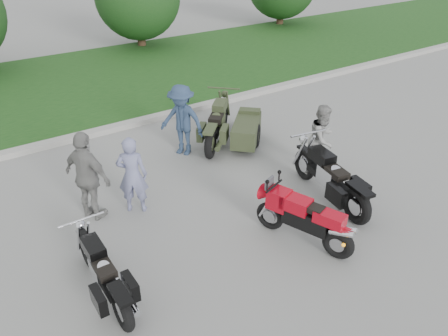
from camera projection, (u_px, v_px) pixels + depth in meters
ground at (256, 243)px, 7.89m from camera, size 80.00×80.00×0.00m
curb at (125, 125)px, 12.15m from camera, size 60.00×0.30×0.15m
grass_strip at (77, 84)px, 15.13m from camera, size 60.00×8.00×0.14m
sportbike_red at (306, 219)px, 7.63m from camera, size 0.81×1.87×0.92m
cruiser_left at (105, 277)px, 6.57m from camera, size 0.35×2.13×0.82m
cruiser_right at (333, 181)px, 8.82m from camera, size 0.60×2.49×0.96m
cruiser_sidecar at (234, 129)px, 11.07m from camera, size 2.14×2.27×0.97m
person_stripe at (132, 175)px, 8.40m from camera, size 0.70×0.64×1.61m
person_grey at (322, 139)px, 9.79m from camera, size 0.92×0.81×1.59m
person_denim at (182, 120)px, 10.46m from camera, size 1.16×1.31×1.76m
person_back at (88, 177)px, 8.15m from camera, size 0.88×1.15×1.82m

